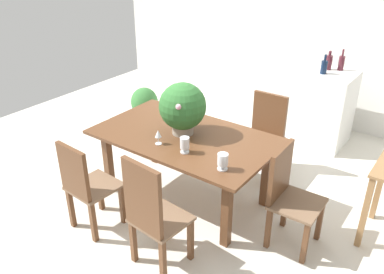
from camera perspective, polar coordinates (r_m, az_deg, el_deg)
The scene contains 16 objects.
ground_plane at distance 4.46m, azimuth 0.16°, elevation -7.55°, with size 7.04×7.04×0.00m, color silver.
back_wall at distance 6.10m, azimuth 15.19°, elevation 14.52°, with size 6.40×0.10×2.60m, color white.
dining_table at distance 4.02m, azimuth -1.03°, elevation -0.94°, with size 1.79×1.07×0.74m.
chair_foot_end at distance 3.62m, azimuth 13.53°, elevation -7.68°, with size 0.42×0.45×0.93m.
chair_near_right at distance 3.23m, azimuth -5.78°, elevation -10.65°, with size 0.46×0.44×1.04m.
chair_near_left at distance 3.77m, azimuth -14.94°, elevation -6.50°, with size 0.43×0.44×0.93m.
chair_far_right at distance 4.64m, azimuth 10.20°, elevation 0.81°, with size 0.44×0.47×0.93m.
flower_centerpiece at distance 3.90m, azimuth -1.35°, elevation 4.25°, with size 0.47×0.47×0.53m.
crystal_vase_left at distance 3.63m, azimuth -1.04°, elevation -0.99°, with size 0.09×0.09×0.15m.
crystal_vase_center_near at distance 3.38m, azimuth 4.39°, elevation -3.35°, with size 0.09×0.09×0.15m.
wine_glass at distance 3.78m, azimuth -4.83°, elevation 0.38°, with size 0.06×0.06×0.15m.
kitchen_counter at distance 5.67m, azimuth 13.56°, elevation 5.13°, with size 1.63×0.64×0.97m, color white.
wine_bottle_amber at distance 5.47m, azimuth 20.47°, elevation 9.87°, with size 0.07×0.07×0.27m.
wine_bottle_tall at distance 5.45m, azimuth 18.86°, elevation 10.05°, with size 0.08×0.08×0.24m.
wine_bottle_dark at distance 5.26m, azimuth 18.26°, elevation 9.46°, with size 0.08×0.08×0.24m.
potted_plant_floor at distance 5.92m, azimuth -6.77°, elevation 4.73°, with size 0.39×0.39×0.54m.
Camera 1 is at (2.15, -2.97, 2.53)m, focal length 37.51 mm.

